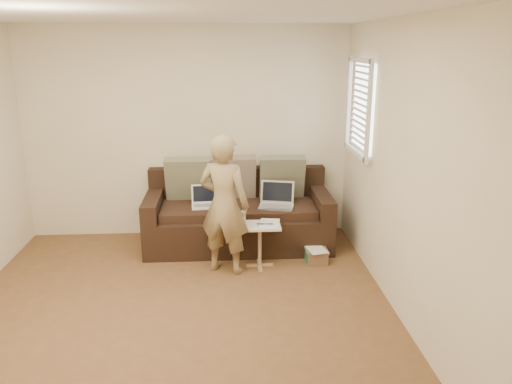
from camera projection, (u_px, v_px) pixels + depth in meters
floor at (176, 323)px, 4.43m from camera, size 4.50×4.50×0.00m
ceiling at (160, 11)px, 3.69m from camera, size 4.50×4.50×0.00m
wall_back at (187, 134)px, 6.21m from camera, size 4.00×0.00×4.00m
wall_front at (109, 337)px, 1.91m from camera, size 4.00×0.00×4.00m
wall_right at (410, 177)px, 4.19m from camera, size 0.00×4.50×4.50m
window_blinds at (360, 107)px, 5.51m from camera, size 0.12×0.88×1.08m
sofa at (238, 212)px, 6.05m from camera, size 2.20×0.95×0.85m
pillow_left at (188, 179)px, 6.10m from camera, size 0.55×0.29×0.57m
pillow_mid at (233, 177)px, 6.18m from camera, size 0.55×0.27×0.57m
pillow_right at (282, 177)px, 6.19m from camera, size 0.55×0.28×0.57m
laptop_silver at (276, 207)px, 5.90m from camera, size 0.46×0.38×0.27m
laptop_white at (206, 207)px, 5.93m from camera, size 0.35×0.27×0.24m
person at (224, 205)px, 5.25m from camera, size 0.65×0.55×1.50m
side_table at (260, 245)px, 5.51m from camera, size 0.44×0.31×0.49m
drinking_glass at (243, 217)px, 5.50m from camera, size 0.07×0.07×0.12m
scissors at (265, 224)px, 5.43m from camera, size 0.19×0.12×0.02m
paper_on_table at (270, 223)px, 5.47m from camera, size 0.25×0.33×0.00m
striped_box at (316, 256)px, 5.65m from camera, size 0.25×0.25×0.16m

